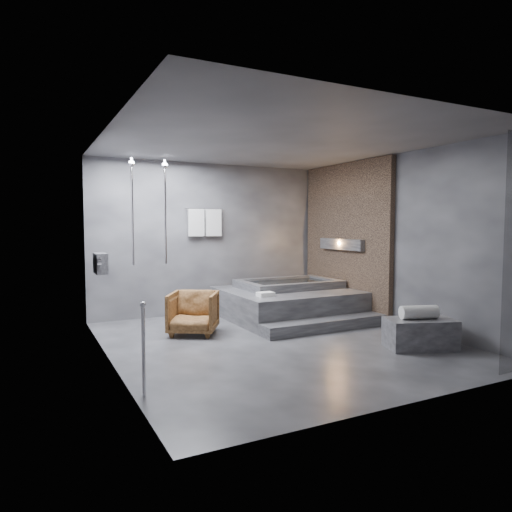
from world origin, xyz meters
TOP-DOWN VIEW (x-y plane):
  - room at (0.40, 0.24)m, footprint 5.00×5.04m
  - tub_deck at (1.05, 1.45)m, footprint 2.20×2.00m
  - tub_step at (1.05, 0.27)m, footprint 2.20×0.36m
  - concrete_bench at (1.57, -1.16)m, footprint 1.01×0.77m
  - driftwood_chair at (-0.88, 1.00)m, footprint 0.97×0.97m
  - rolled_towel at (1.56, -1.15)m, footprint 0.54×0.33m
  - deck_towel at (0.33, 0.93)m, footprint 0.26×0.19m

SIDE VIEW (x-z plane):
  - tub_step at x=1.05m, z-range 0.00..0.18m
  - concrete_bench at x=1.57m, z-range 0.00..0.40m
  - tub_deck at x=1.05m, z-range 0.00..0.50m
  - driftwood_chair at x=-0.88m, z-range 0.00..0.65m
  - rolled_towel at x=1.56m, z-range 0.40..0.58m
  - deck_towel at x=0.33m, z-range 0.50..0.57m
  - room at x=0.40m, z-range 0.32..3.14m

